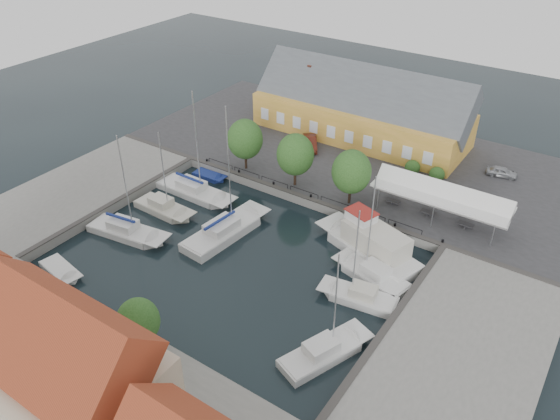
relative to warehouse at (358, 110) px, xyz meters
name	(u,v)px	position (x,y,z in m)	size (l,w,h in m)	color
ground	(246,250)	(2.60, -28.36, -4.43)	(140.00, 140.00, 0.00)	black
north_quay	(355,156)	(2.60, -5.36, -3.93)	(56.00, 26.00, 1.00)	#2D2D30
west_quay	(82,190)	(-19.40, -30.36, -3.93)	(12.00, 24.00, 1.00)	slate
east_quay	(459,355)	(24.60, -30.36, -3.93)	(12.00, 24.00, 1.00)	slate
south_bank	(69,392)	(2.60, -49.36, -3.93)	(56.00, 14.00, 1.00)	slate
quay_edge_fittings	(273,219)	(2.62, -23.61, -3.37)	(56.00, 24.72, 0.40)	#383533
warehouse	(358,110)	(0.00, 0.00, 0.00)	(28.56, 14.00, 9.55)	gold
tent_canopy	(441,196)	(16.60, -13.86, -0.74)	(14.00, 4.00, 2.83)	white
quay_trees	(295,155)	(0.60, -16.36, 0.45)	(18.20, 4.20, 6.30)	black
car_silver	(502,172)	(19.65, -1.10, -2.83)	(1.42, 3.54, 1.21)	#95989C
car_red	(310,143)	(-2.83, -7.44, -2.67)	(1.60, 4.60, 1.52)	#571F14
center_sailboat	(225,232)	(-0.72, -27.50, -4.07)	(4.08, 10.86, 14.32)	silver
trawler	(371,246)	(13.00, -22.08, -3.41)	(12.12, 6.93, 5.00)	silver
east_boat_a	(372,276)	(14.81, -25.27, -4.17)	(8.03, 4.29, 11.03)	silver
east_boat_b	(359,298)	(15.21, -28.63, -4.17)	(7.26, 3.25, 9.80)	silver
east_boat_c	(324,353)	(15.82, -35.80, -4.17)	(5.21, 8.24, 10.27)	silver
west_boat_a	(195,192)	(-8.68, -23.19, -4.16)	(10.28, 3.07, 13.26)	silver
west_boat_b	(164,209)	(-9.05, -27.80, -4.17)	(7.53, 2.78, 10.27)	#BBB8A9
west_boat_d	(127,233)	(-9.08, -33.10, -4.16)	(9.29, 3.96, 11.99)	silver
launch_sw	(61,272)	(-9.65, -40.78, -4.34)	(5.30, 2.72, 0.98)	silver
launch_nw	(209,177)	(-9.82, -19.28, -4.34)	(4.35, 1.82, 0.88)	navy
townhouses	(41,375)	(4.52, -51.60, 1.40)	(36.30, 8.50, 12.00)	#C5B297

